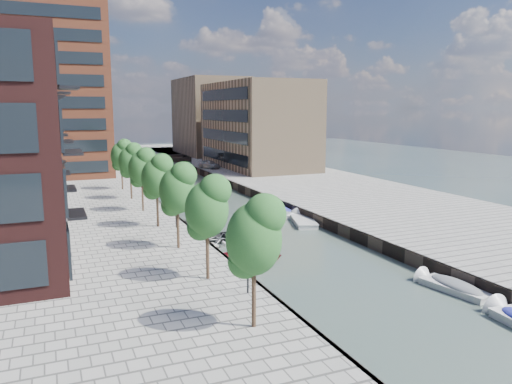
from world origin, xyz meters
TOP-DOWN VIEW (x-y plane):
  - water at (0.00, 40.00)m, footprint 300.00×300.00m
  - quay_right at (16.00, 40.00)m, footprint 20.00×140.00m
  - quay_wall_left at (-6.10, 40.00)m, footprint 0.25×140.00m
  - quay_wall_right at (6.10, 40.00)m, footprint 0.25×140.00m
  - far_closure at (0.00, 100.00)m, footprint 80.00×40.00m
  - apartment_block at (-20.00, 30.00)m, footprint 8.00×38.00m
  - tower at (-17.00, 65.00)m, footprint 18.00×18.00m
  - tan_block_near at (16.00, 62.00)m, footprint 12.00×25.00m
  - tan_block_far at (16.00, 88.00)m, footprint 12.00×20.00m
  - bridge at (0.00, 72.00)m, footprint 13.00×6.00m
  - tree_0 at (-8.50, 4.00)m, footprint 2.50×2.50m
  - tree_1 at (-8.50, 11.00)m, footprint 2.50×2.50m
  - tree_2 at (-8.50, 18.00)m, footprint 2.50×2.50m
  - tree_3 at (-8.50, 25.00)m, footprint 2.50×2.50m
  - tree_4 at (-8.50, 32.00)m, footprint 2.50×2.50m
  - tree_5 at (-8.50, 39.00)m, footprint 2.50×2.50m
  - tree_6 at (-8.50, 46.00)m, footprint 2.50×2.50m
  - lamp_0 at (-7.20, 8.00)m, footprint 0.24×0.24m
  - lamp_1 at (-7.20, 24.00)m, footprint 0.24×0.24m
  - lamp_2 at (-7.20, 40.00)m, footprint 0.24×0.24m
  - sloop_0 at (-5.05, 14.54)m, footprint 4.81×3.81m
  - sloop_1 at (-4.04, 22.27)m, footprint 5.50×4.28m
  - sloop_2 at (-4.06, 16.16)m, footprint 5.98×5.07m
  - sloop_3 at (-4.76, 20.85)m, footprint 4.48×3.46m
  - sloop_4 at (-5.11, 27.83)m, footprint 5.33×4.35m
  - motorboat_1 at (5.16, 6.26)m, footprint 2.40×4.87m
  - motorboat_2 at (5.39, 25.54)m, footprint 3.34×5.64m
  - motorboat_3 at (4.84, 30.48)m, footprint 3.44×5.96m
  - motorboat_4 at (4.99, 29.76)m, footprint 2.08×5.06m
  - car at (7.65, 62.30)m, footprint 3.25×4.48m

SIDE VIEW (x-z plane):
  - water at x=0.00m, z-range 0.00..0.00m
  - sloop_0 at x=-5.05m, z-range -0.45..0.45m
  - sloop_1 at x=-4.04m, z-range -0.52..0.52m
  - sloop_2 at x=-4.06m, z-range -0.53..0.53m
  - sloop_3 at x=-4.76m, z-range -0.43..0.43m
  - sloop_4 at x=-5.11m, z-range -0.48..0.48m
  - motorboat_2 at x=5.39m, z-range -0.79..0.99m
  - motorboat_1 at x=5.16m, z-range -0.59..0.97m
  - motorboat_4 at x=4.99m, z-range -0.62..1.02m
  - motorboat_3 at x=4.84m, z-range -0.71..1.17m
  - quay_right at x=16.00m, z-range 0.00..1.00m
  - quay_wall_left at x=-6.10m, z-range 0.00..1.00m
  - quay_wall_right at x=6.10m, z-range 0.00..1.00m
  - far_closure at x=0.00m, z-range 0.00..1.00m
  - bridge at x=0.00m, z-range 0.74..2.04m
  - car at x=7.65m, z-range 1.00..2.42m
  - lamp_0 at x=-7.20m, z-range 1.45..5.57m
  - lamp_1 at x=-7.20m, z-range 1.45..5.57m
  - lamp_2 at x=-7.20m, z-range 1.45..5.57m
  - tree_0 at x=-8.50m, z-range 2.33..8.28m
  - tree_1 at x=-8.50m, z-range 2.33..8.28m
  - tree_2 at x=-8.50m, z-range 2.33..8.28m
  - tree_3 at x=-8.50m, z-range 2.33..8.28m
  - tree_4 at x=-8.50m, z-range 2.33..8.28m
  - tree_5 at x=-8.50m, z-range 2.33..8.28m
  - tree_6 at x=-8.50m, z-range 2.33..8.28m
  - apartment_block at x=-20.00m, z-range 1.00..15.00m
  - tan_block_near at x=16.00m, z-range 1.00..15.00m
  - tan_block_far at x=16.00m, z-range 1.00..17.00m
  - tower at x=-17.00m, z-range 1.00..31.00m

